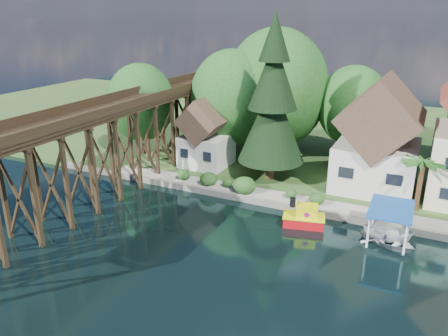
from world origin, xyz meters
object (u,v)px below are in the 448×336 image
at_px(house_left, 378,142).
at_px(tugboat, 304,217).
at_px(palm_tree, 423,164).
at_px(boat_canopy, 389,228).
at_px(conifer, 273,103).
at_px(trestle_bridge, 116,139).
at_px(shed, 206,137).
at_px(boat_white_a, 388,239).

relative_size(house_left, tugboat, 2.92).
bearing_deg(palm_tree, boat_canopy, -105.43).
bearing_deg(boat_canopy, conifer, 148.13).
height_order(trestle_bridge, shed, trestle_bridge).
xyz_separation_m(shed, boat_canopy, (20.51, -8.70, -2.55)).
bearing_deg(house_left, palm_tree, -44.15).
bearing_deg(tugboat, shed, 147.71).
height_order(palm_tree, boat_white_a, palm_tree).
relative_size(shed, conifer, 0.47).
distance_m(shed, boat_white_a, 22.74).
bearing_deg(boat_white_a, trestle_bridge, 113.88).
relative_size(boat_white_a, boat_canopy, 0.93).
distance_m(shed, palm_tree, 22.37).
bearing_deg(trestle_bridge, house_left, 25.21).
xyz_separation_m(conifer, palm_tree, (14.27, -1.70, -3.69)).
xyz_separation_m(palm_tree, boat_white_a, (-1.59, -6.40, -4.35)).
relative_size(trestle_bridge, boat_canopy, 9.47).
xyz_separation_m(trestle_bridge, tugboat, (18.89, 0.55, -4.60)).
bearing_deg(palm_tree, boat_white_a, -103.91).
distance_m(trestle_bridge, house_left, 25.42).
height_order(house_left, boat_canopy, house_left).
height_order(conifer, tugboat, conifer).
bearing_deg(house_left, tugboat, -111.76).
height_order(trestle_bridge, tugboat, trestle_bridge).
distance_m(house_left, boat_white_a, 11.78).
bearing_deg(palm_tree, conifer, 173.22).
distance_m(conifer, boat_white_a, 17.06).
relative_size(shed, tugboat, 2.08).
bearing_deg(trestle_bridge, boat_white_a, 0.78).
height_order(tugboat, boat_white_a, tugboat).
xyz_separation_m(trestle_bridge, boat_canopy, (25.51, 0.63, -4.08)).
bearing_deg(conifer, palm_tree, -6.78).
distance_m(shed, tugboat, 16.72).
bearing_deg(palm_tree, tugboat, -143.24).
height_order(conifer, boat_white_a, conifer).
distance_m(tugboat, boat_canopy, 6.64).
distance_m(shed, conifer, 9.24).
distance_m(trestle_bridge, conifer, 15.76).
height_order(boat_white_a, boat_canopy, boat_canopy).
distance_m(trestle_bridge, boat_canopy, 25.84).
height_order(shed, palm_tree, shed).
bearing_deg(tugboat, boat_white_a, -1.69).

